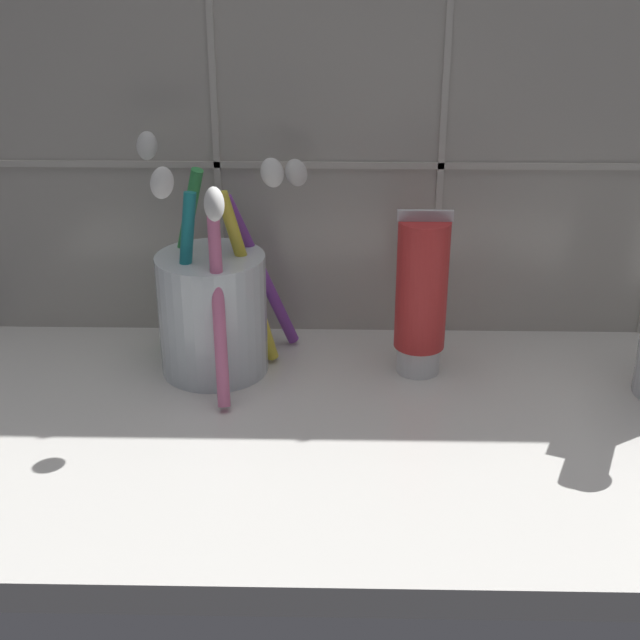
{
  "coord_description": "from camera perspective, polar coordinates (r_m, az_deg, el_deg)",
  "views": [
    {
      "loc": [
        -6.21,
        -52.41,
        33.87
      ],
      "look_at": [
        -7.39,
        3.33,
        8.46
      ],
      "focal_mm": 50.0,
      "sensor_mm": 36.0,
      "label": 1
    }
  ],
  "objects": [
    {
      "name": "tile_wall_backsplash",
      "position": [
        0.7,
        6.46,
        14.0
      ],
      "size": [
        79.7,
        1.72,
        42.5
      ],
      "color": "#B7B2A8",
      "rests_on": "ground"
    },
    {
      "name": "sink_counter",
      "position": [
        0.62,
        6.82,
        -7.61
      ],
      "size": [
        69.7,
        32.23,
        2.0
      ],
      "primitive_type": "cube",
      "color": "silver",
      "rests_on": "ground"
    },
    {
      "name": "toothbrush_cup",
      "position": [
        0.67,
        -6.83,
        0.87
      ],
      "size": [
        13.58,
        14.03,
        17.75
      ],
      "color": "silver",
      "rests_on": "sink_counter"
    },
    {
      "name": "toothpaste_tube",
      "position": [
        0.66,
        6.43,
        1.62
      ],
      "size": [
        4.01,
        3.82,
        12.81
      ],
      "color": "white",
      "rests_on": "sink_counter"
    }
  ]
}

